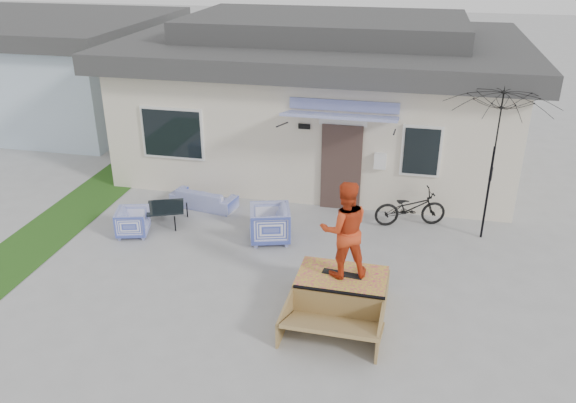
% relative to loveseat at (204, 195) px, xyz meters
% --- Properties ---
extents(ground, '(90.00, 90.00, 0.00)m').
position_rel_loveseat_xyz_m(ground, '(2.24, -3.83, -0.31)').
color(ground, gray).
rests_on(ground, ground).
extents(grass_strip, '(1.40, 8.00, 0.01)m').
position_rel_loveseat_xyz_m(grass_strip, '(-2.96, -1.83, -0.31)').
color(grass_strip, '#1E4615').
rests_on(grass_strip, ground).
extents(house, '(10.80, 8.49, 4.10)m').
position_rel_loveseat_xyz_m(house, '(2.24, 4.17, 1.63)').
color(house, beige).
rests_on(house, ground).
extents(neighbor_house, '(8.60, 7.60, 3.50)m').
position_rel_loveseat_xyz_m(neighbor_house, '(-8.26, 6.17, 1.47)').
color(neighbor_house, silver).
rests_on(neighbor_house, ground).
extents(loveseat, '(1.66, 0.75, 0.63)m').
position_rel_loveseat_xyz_m(loveseat, '(0.00, 0.00, 0.00)').
color(loveseat, '#2E3FA5').
rests_on(loveseat, ground).
extents(armchair_left, '(0.77, 0.80, 0.68)m').
position_rel_loveseat_xyz_m(armchair_left, '(-1.02, -1.72, 0.03)').
color(armchair_left, '#2E3FA5').
rests_on(armchair_left, ground).
extents(armchair_right, '(0.99, 1.03, 0.87)m').
position_rel_loveseat_xyz_m(armchair_right, '(1.98, -1.32, 0.12)').
color(armchair_right, '#2E3FA5').
rests_on(armchair_right, ground).
extents(coffee_table, '(1.06, 1.06, 0.40)m').
position_rel_loveseat_xyz_m(coffee_table, '(-0.56, -0.99, -0.11)').
color(coffee_table, black).
rests_on(coffee_table, ground).
extents(bicycle, '(1.72, 1.02, 1.04)m').
position_rel_loveseat_xyz_m(bicycle, '(4.91, 0.09, 0.21)').
color(bicycle, black).
rests_on(bicycle, ground).
extents(patio_umbrella, '(2.76, 2.65, 2.20)m').
position_rel_loveseat_xyz_m(patio_umbrella, '(6.48, -0.18, 1.44)').
color(patio_umbrella, black).
rests_on(patio_umbrella, ground).
extents(skate_ramp, '(1.63, 2.15, 0.53)m').
position_rel_loveseat_xyz_m(skate_ramp, '(3.80, -3.29, -0.05)').
color(skate_ramp, olive).
rests_on(skate_ramp, ground).
extents(skateboard, '(0.74, 0.27, 0.05)m').
position_rel_loveseat_xyz_m(skateboard, '(3.80, -3.23, 0.24)').
color(skateboard, black).
rests_on(skateboard, skate_ramp).
extents(skater, '(1.04, 0.92, 1.78)m').
position_rel_loveseat_xyz_m(skater, '(3.80, -3.23, 1.15)').
color(skater, red).
rests_on(skater, skateboard).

